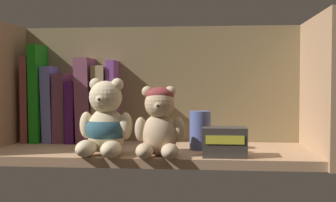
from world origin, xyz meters
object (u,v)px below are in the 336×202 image
teddy_bear_larger (106,124)px  teddy_bear_smaller (159,123)px  book_0 (32,99)px  book_7 (114,102)px  book_3 (64,108)px  book_5 (88,100)px  book_1 (41,94)px  book_6 (102,104)px  book_2 (52,104)px  pillar_candle (200,130)px  small_product_box (224,142)px  book_4 (75,112)px

teddy_bear_larger → teddy_bear_smaller: bearing=-5.2°
book_0 → book_7: bearing=0.0°
book_3 → book_5: 6.66cm
book_1 → book_7: bearing=-0.0°
book_5 → book_6: (3.76, 0.00, -0.95)cm
book_7 → teddy_bear_smaller: 24.94cm
book_5 → teddy_bear_larger: (9.26, -19.27, -4.32)cm
book_0 → book_2: size_ratio=1.12×
book_7 → book_6: bearing=180.0°
book_1 → book_2: book_1 is taller
pillar_candle → teddy_bear_larger: bearing=-157.4°
book_5 → small_product_box: bearing=-30.1°
book_2 → book_6: 13.36cm
book_0 → book_1: bearing=0.0°
book_6 → teddy_bear_larger: (5.50, -19.27, -3.37)cm
pillar_candle → book_3: bearing=162.6°
book_0 → teddy_bear_larger: (24.13, -19.27, -4.50)cm
small_product_box → book_3: bearing=153.9°
book_7 → teddy_bear_larger: size_ratio=1.29×
book_7 → pillar_candle: size_ratio=2.37×
book_2 → pillar_candle: 40.51cm
book_1 → small_product_box: 51.47cm
book_2 → book_6: bearing=0.0°
book_0 → book_3: 8.76cm
book_2 → book_5: bearing=0.0°
book_4 → pillar_candle: size_ratio=1.75×
book_1 → book_2: 3.89cm
book_1 → book_6: bearing=-0.0°
book_6 → book_7: 3.10cm
book_2 → book_5: size_ratio=0.91×
book_7 → teddy_bear_larger: book_7 is taller
book_6 → teddy_bear_smaller: size_ratio=1.34×
teddy_bear_larger → book_6: bearing=105.9°
book_2 → small_product_box: (43.76, -19.83, -6.61)cm
book_1 → book_3: (6.04, 0.00, -3.62)cm
book_1 → book_6: size_ratio=1.27×
pillar_candle → book_2: bearing=164.0°
book_4 → book_5: (3.29, 0.00, 2.99)cm
book_2 → small_product_box: 48.49cm
pillar_candle → book_5: bearing=159.1°
teddy_bear_smaller → book_4: bearing=139.9°
book_6 → teddy_bear_smaller: bearing=-50.0°
teddy_bear_smaller → book_2: bearing=146.3°
book_3 → book_0: bearing=-180.0°
book_2 → teddy_bear_larger: (18.86, -19.27, -3.31)cm
book_4 → small_product_box: (37.45, -19.83, -4.63)cm
book_0 → teddy_bear_smaller: book_0 is taller
book_0 → teddy_bear_smaller: (35.70, -20.31, -3.99)cm
book_5 → teddy_bear_smaller: (20.83, -20.31, -3.80)cm
book_6 → small_product_box: book_6 is taller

